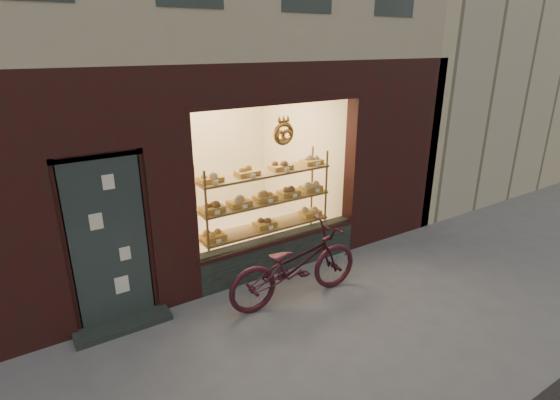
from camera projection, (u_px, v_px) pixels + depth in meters
ground at (348, 355)px, 4.95m from camera, size 90.00×90.00×0.00m
neighbor_right at (480, 0)px, 12.67m from camera, size 12.00×7.00×9.00m
display_shelf at (265, 208)px, 6.89m from camera, size 2.20×0.45×1.70m
bicycle at (295, 265)px, 5.88m from camera, size 1.99×0.79×1.03m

